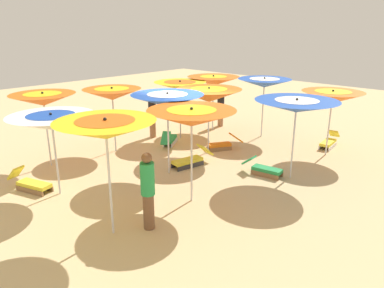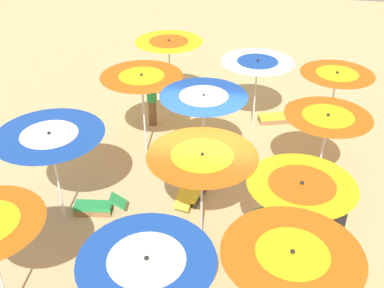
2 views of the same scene
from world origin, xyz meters
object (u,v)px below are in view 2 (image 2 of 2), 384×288
Objects in this scene: beach_umbrella_7 at (202,164)px; beachgoer_0 at (338,222)px; lounger_0 at (97,206)px; beachgoer_1 at (152,98)px; beach_umbrella_8 at (50,141)px; lounger_3 at (275,231)px; beach_umbrella_5 at (142,83)px; lounger_4 at (278,116)px; beach_umbrella_1 at (257,67)px; beach_umbrella_9 at (291,262)px; lounger_1 at (187,249)px; beach_umbrella_2 at (169,47)px; beach_umbrella_4 at (204,102)px; beach_umbrella_3 at (327,123)px; lounger_2 at (193,192)px; beach_umbrella_6 at (301,191)px; beach_umbrella_10 at (147,267)px; beach_umbrella_0 at (336,80)px.

beach_umbrella_7 is 1.36× the size of beachgoer_0.
beachgoer_1 reaches higher than lounger_0.
beach_umbrella_8 is 1.79× the size of lounger_3.
beach_umbrella_7 is at bearing 86.99° from beachgoer_1.
lounger_4 is at bearing -54.48° from beach_umbrella_5.
beach_umbrella_1 is at bearing 159.44° from beachgoer_1.
beachgoer_0 is at bearing -22.28° from beach_umbrella_9.
beach_umbrella_8 is at bearing 32.17° from lounger_4.
beach_umbrella_7 is at bearing 37.42° from beach_umbrella_9.
beach_umbrella_9 is at bearing 139.17° from lounger_0.
beach_umbrella_2 is at bearing 46.73° from lounger_1.
beach_umbrella_1 is 0.96× the size of beach_umbrella_7.
beach_umbrella_8 reaches higher than lounger_1.
lounger_0 is (-2.66, 0.41, -1.95)m from beach_umbrella_5.
beach_umbrella_4 reaches higher than beach_umbrella_9.
beach_umbrella_4 is at bearing 44.29° from lounger_4.
beach_umbrella_4 is 4.98m from beach_umbrella_9.
beach_umbrella_9 is 1.76× the size of lounger_3.
beach_umbrella_3 is 1.55× the size of lounger_2.
beach_umbrella_6 is 0.99× the size of beach_umbrella_7.
beach_umbrella_6 is 6.38m from lounger_4.
beach_umbrella_4 reaches higher than beach_umbrella_3.
beach_umbrella_2 is 1.05× the size of beach_umbrella_5.
lounger_3 is (-1.84, -1.93, -1.98)m from beach_umbrella_4.
beach_umbrella_6 is at bearing -59.36° from lounger_1.
beach_umbrella_8 reaches higher than beach_umbrella_1.
beach_umbrella_2 is at bearing -13.66° from lounger_4.
beach_umbrella_10 is at bearing 106.00° from beach_umbrella_9.
beach_umbrella_0 reaches higher than lounger_2.
beach_umbrella_6 is 3.51m from lounger_2.
beach_umbrella_4 is 1.86× the size of lounger_3.
lounger_1 is 1.98m from lounger_3.
lounger_4 is (5.57, -1.38, -1.79)m from beach_umbrella_7.
beach_umbrella_8 is 1.73× the size of lounger_4.
beach_umbrella_9 is 1.84× the size of lounger_1.
beach_umbrella_7 reaches higher than beach_umbrella_1.
beachgoer_1 is (2.53, 4.81, -1.10)m from beach_umbrella_3.
beach_umbrella_9 is (-4.41, 0.69, 0.04)m from beach_umbrella_3.
beach_umbrella_6 is at bearing -140.41° from beach_umbrella_4.
beachgoer_0 is (-5.42, -1.38, 0.67)m from lounger_4.
beach_umbrella_6 is at bearing 76.57° from lounger_4.
beach_umbrella_4 is at bearing 39.59° from beach_umbrella_6.
beach_umbrella_9 reaches higher than beach_umbrella_1.
beachgoer_0 is (-2.92, -4.88, -1.27)m from beach_umbrella_5.
beach_umbrella_7 is 3.19m from beach_umbrella_8.
beach_umbrella_1 is 5.81m from beach_umbrella_6.
beach_umbrella_0 is 5.26m from beachgoer_1.
beach_umbrella_0 reaches higher than beach_umbrella_9.
beach_umbrella_2 reaches higher than beachgoer_1.
beach_umbrella_8 is at bearing 44.81° from beach_umbrella_10.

